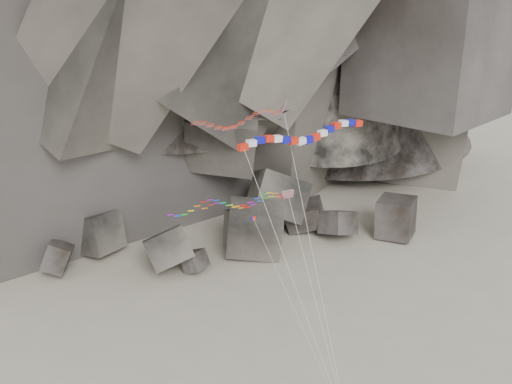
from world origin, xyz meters
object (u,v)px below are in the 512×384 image
object	(u,v)px
banner_kite	(304,136)
delta_kite	(234,120)
parafoil_kite	(225,204)
pennant_kite	(275,267)

from	to	relation	value
banner_kite	delta_kite	bearing A→B (deg)	145.45
delta_kite	parafoil_kite	bearing A→B (deg)	-165.68
banner_kite	pennant_kite	world-z (taller)	banner_kite
pennant_kite	parafoil_kite	bearing A→B (deg)	170.38
banner_kite	pennant_kite	distance (m)	13.18
pennant_kite	delta_kite	bearing A→B (deg)	167.30
delta_kite	pennant_kite	bearing A→B (deg)	-0.90
delta_kite	parafoil_kite	size ratio (longest dim) A/B	1.44
parafoil_kite	banner_kite	bearing A→B (deg)	-12.60
banner_kite	pennant_kite	size ratio (longest dim) A/B	1.58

